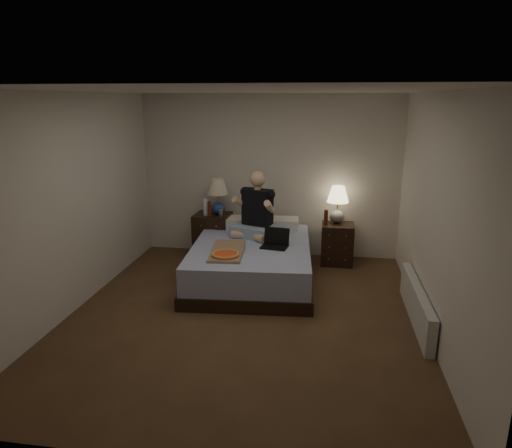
% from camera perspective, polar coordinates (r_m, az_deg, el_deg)
% --- Properties ---
extents(floor, '(4.00, 4.50, 0.00)m').
position_cam_1_polar(floor, '(5.38, -1.49, -11.32)').
color(floor, brown).
rests_on(floor, ground).
extents(ceiling, '(4.00, 4.50, 0.00)m').
position_cam_1_polar(ceiling, '(4.80, -1.70, 16.36)').
color(ceiling, white).
rests_on(ceiling, ground).
extents(wall_back, '(4.00, 0.00, 2.50)m').
position_cam_1_polar(wall_back, '(7.13, 1.66, 5.97)').
color(wall_back, silver).
rests_on(wall_back, ground).
extents(wall_front, '(4.00, 0.00, 2.50)m').
position_cam_1_polar(wall_front, '(2.87, -9.72, -8.87)').
color(wall_front, silver).
rests_on(wall_front, ground).
extents(wall_left, '(0.00, 4.50, 2.50)m').
position_cam_1_polar(wall_left, '(5.65, -21.99, 2.33)').
color(wall_left, silver).
rests_on(wall_left, ground).
extents(wall_right, '(0.00, 4.50, 2.50)m').
position_cam_1_polar(wall_right, '(5.00, 21.60, 0.78)').
color(wall_right, silver).
rests_on(wall_right, ground).
extents(bed, '(1.70, 2.18, 0.52)m').
position_cam_1_polar(bed, '(6.26, -0.56, -4.77)').
color(bed, '#5568AA').
rests_on(bed, floor).
extents(nightstand_left, '(0.55, 0.50, 0.70)m').
position_cam_1_polar(nightstand_left, '(7.16, -5.41, -1.46)').
color(nightstand_left, black).
rests_on(nightstand_left, floor).
extents(nightstand_right, '(0.47, 0.43, 0.61)m').
position_cam_1_polar(nightstand_right, '(6.98, 10.09, -2.46)').
color(nightstand_right, black).
rests_on(nightstand_right, floor).
extents(lamp_left, '(0.36, 0.36, 0.56)m').
position_cam_1_polar(lamp_left, '(6.98, -4.79, 3.45)').
color(lamp_left, navy).
rests_on(lamp_left, nightstand_left).
extents(lamp_right, '(0.33, 0.33, 0.56)m').
position_cam_1_polar(lamp_right, '(6.91, 10.16, 2.41)').
color(lamp_right, gray).
rests_on(lamp_right, nightstand_right).
extents(water_bottle, '(0.07, 0.07, 0.25)m').
position_cam_1_polar(water_bottle, '(6.98, -6.32, 2.09)').
color(water_bottle, white).
rests_on(water_bottle, nightstand_left).
extents(soda_can, '(0.07, 0.07, 0.10)m').
position_cam_1_polar(soda_can, '(6.95, -4.47, 1.44)').
color(soda_can, '#ABABA6').
rests_on(soda_can, nightstand_left).
extents(beer_bottle_left, '(0.06, 0.06, 0.23)m').
position_cam_1_polar(beer_bottle_left, '(6.90, -5.82, 1.87)').
color(beer_bottle_left, '#54210C').
rests_on(beer_bottle_left, nightstand_left).
extents(beer_bottle_right, '(0.06, 0.06, 0.23)m').
position_cam_1_polar(beer_bottle_right, '(6.79, 8.74, 0.82)').
color(beer_bottle_right, '#501E0B').
rests_on(beer_bottle_right, nightstand_right).
extents(person, '(0.80, 0.71, 0.93)m').
position_cam_1_polar(person, '(6.40, -0.02, 2.46)').
color(person, black).
rests_on(person, bed).
extents(laptop, '(0.38, 0.33, 0.24)m').
position_cam_1_polar(laptop, '(5.99, 2.32, -1.87)').
color(laptop, black).
rests_on(laptop, bed).
extents(pizza_box, '(0.46, 0.79, 0.08)m').
position_cam_1_polar(pizza_box, '(5.63, -3.86, -3.91)').
color(pizza_box, '#9D7C5E').
rests_on(pizza_box, bed).
extents(radiator, '(0.10, 1.60, 0.40)m').
position_cam_1_polar(radiator, '(5.47, 19.42, -9.46)').
color(radiator, silver).
rests_on(radiator, floor).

